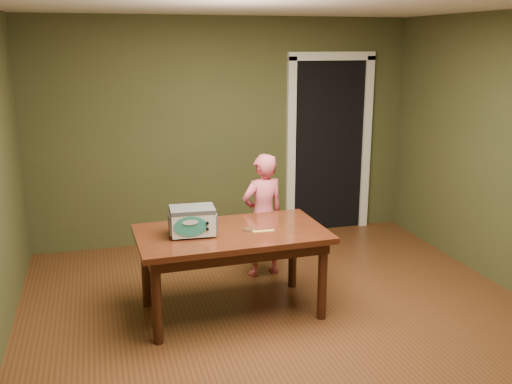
# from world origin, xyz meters

# --- Properties ---
(floor) EXTENTS (5.00, 5.00, 0.00)m
(floor) POSITION_xyz_m (0.00, 0.00, 0.00)
(floor) COLOR brown
(floor) RESTS_ON ground
(room_shell) EXTENTS (4.52, 5.02, 2.61)m
(room_shell) POSITION_xyz_m (0.00, 0.00, 1.71)
(room_shell) COLOR #414323
(room_shell) RESTS_ON ground
(doorway) EXTENTS (1.10, 0.66, 2.25)m
(doorway) POSITION_xyz_m (1.30, 2.78, 1.06)
(doorway) COLOR black
(doorway) RESTS_ON ground
(dining_table) EXTENTS (1.63, 0.95, 0.75)m
(dining_table) POSITION_xyz_m (-0.41, 0.53, 0.65)
(dining_table) COLOR #3B190D
(dining_table) RESTS_ON floor
(toy_oven) EXTENTS (0.40, 0.29, 0.24)m
(toy_oven) POSITION_xyz_m (-0.74, 0.52, 0.88)
(toy_oven) COLOR #4C4F54
(toy_oven) RESTS_ON dining_table
(baking_pan) EXTENTS (0.10, 0.10, 0.02)m
(baking_pan) POSITION_xyz_m (-0.26, 0.49, 0.76)
(baking_pan) COLOR silver
(baking_pan) RESTS_ON dining_table
(spatula) EXTENTS (0.18, 0.03, 0.01)m
(spatula) POSITION_xyz_m (-0.15, 0.44, 0.75)
(spatula) COLOR #FFEC6E
(spatula) RESTS_ON dining_table
(child) EXTENTS (0.51, 0.39, 1.26)m
(child) POSITION_xyz_m (0.09, 1.27, 0.63)
(child) COLOR #E55E72
(child) RESTS_ON floor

